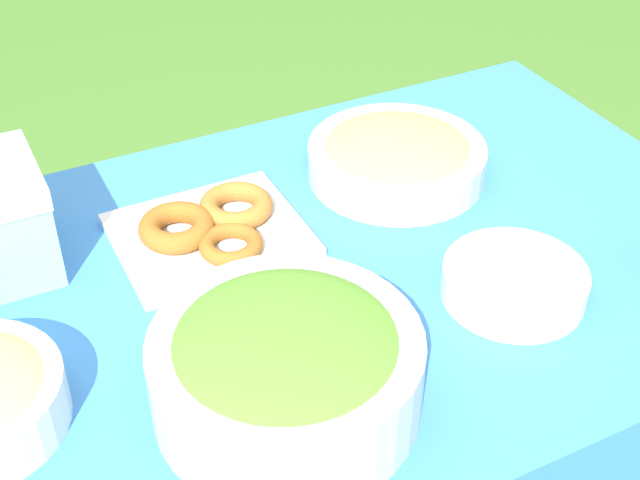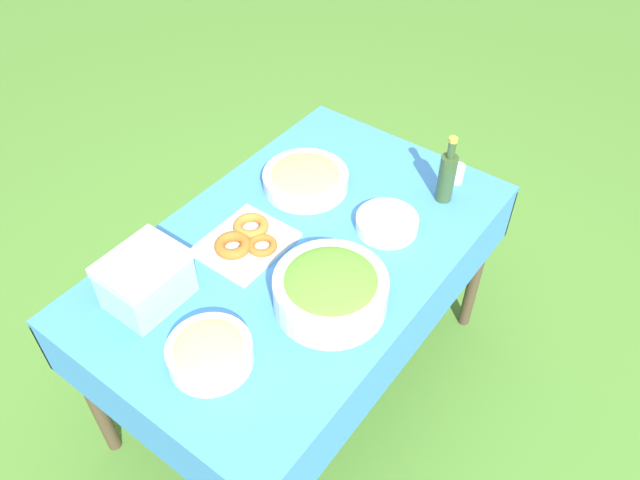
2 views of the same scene
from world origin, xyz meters
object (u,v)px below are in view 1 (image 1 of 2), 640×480
at_px(plate_stack, 514,283).
at_px(bread_bowl, 397,157).
at_px(donut_platter, 210,228).
at_px(salad_bowl, 286,365).

xyz_separation_m(plate_stack, bread_bowl, (-0.01, -0.36, 0.01)).
height_order(donut_platter, plate_stack, donut_platter).
bearing_deg(bread_bowl, donut_platter, 4.27).
relative_size(donut_platter, bread_bowl, 0.94).
xyz_separation_m(salad_bowl, plate_stack, (-0.39, -0.05, -0.05)).
relative_size(salad_bowl, bread_bowl, 1.10).
distance_m(donut_platter, plate_stack, 0.48).
distance_m(donut_platter, bread_bowl, 0.36).
height_order(plate_stack, bread_bowl, bread_bowl).
height_order(donut_platter, bread_bowl, bread_bowl).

